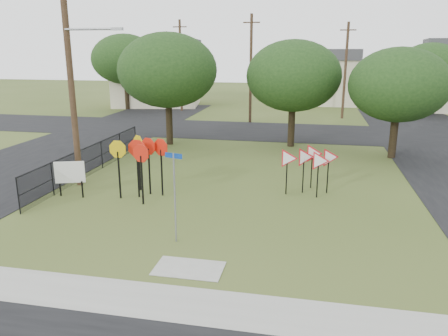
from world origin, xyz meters
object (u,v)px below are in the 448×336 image
at_px(street_name_sign, 175,192).
at_px(stop_sign_cluster, 141,154).
at_px(info_board, 70,174).
at_px(yield_sign_cluster, 310,159).

relative_size(street_name_sign, stop_sign_cluster, 1.19).
relative_size(street_name_sign, info_board, 1.92).
height_order(stop_sign_cluster, info_board, stop_sign_cluster).
bearing_deg(street_name_sign, stop_sign_cluster, 124.22).
xyz_separation_m(stop_sign_cluster, yield_sign_cluster, (7.05, 1.89, -0.33)).
distance_m(stop_sign_cluster, yield_sign_cluster, 7.31).
relative_size(street_name_sign, yield_sign_cluster, 1.14).
relative_size(stop_sign_cluster, info_board, 1.62).
height_order(street_name_sign, stop_sign_cluster, street_name_sign).
bearing_deg(street_name_sign, info_board, 149.11).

